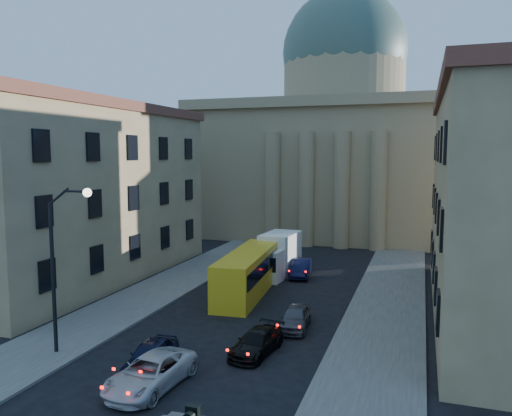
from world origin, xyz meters
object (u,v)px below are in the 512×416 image
(city_bus, at_px, (248,271))
(car_left_near, at_px, (151,355))
(box_truck, at_px, (276,256))
(street_lamp, at_px, (61,256))

(city_bus, bearing_deg, car_left_near, -95.22)
(car_left_near, distance_m, box_truck, 20.43)
(car_left_near, height_order, city_bus, city_bus)
(street_lamp, distance_m, city_bus, 15.51)
(city_bus, bearing_deg, street_lamp, -115.12)
(street_lamp, bearing_deg, city_bus, 69.75)
(street_lamp, height_order, city_bus, street_lamp)
(city_bus, bearing_deg, box_truck, 81.32)
(street_lamp, relative_size, car_left_near, 2.15)
(car_left_near, relative_size, box_truck, 0.62)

